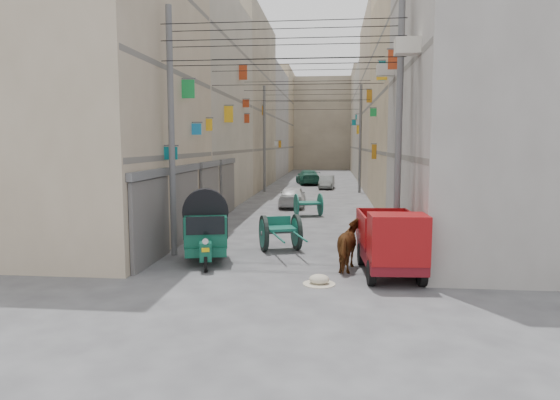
# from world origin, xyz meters

# --- Properties ---
(ground) EXTENTS (140.00, 140.00, 0.00)m
(ground) POSITION_xyz_m (0.00, 0.00, 0.00)
(ground) COLOR #434245
(ground) RESTS_ON ground
(building_row_left) EXTENTS (8.00, 62.00, 14.00)m
(building_row_left) POSITION_xyz_m (-8.00, 34.13, 6.46)
(building_row_left) COLOR #BAA78D
(building_row_left) RESTS_ON ground
(building_row_right) EXTENTS (8.00, 62.00, 14.00)m
(building_row_right) POSITION_xyz_m (8.00, 34.13, 6.46)
(building_row_right) COLOR #A49F99
(building_row_right) RESTS_ON ground
(end_cap_building) EXTENTS (22.00, 10.00, 13.00)m
(end_cap_building) POSITION_xyz_m (0.00, 66.00, 6.50)
(end_cap_building) COLOR #B0A38A
(end_cap_building) RESTS_ON ground
(shutters_left) EXTENTS (0.18, 14.40, 2.88)m
(shutters_left) POSITION_xyz_m (-3.92, 10.38, 1.49)
(shutters_left) COLOR #4E4E53
(shutters_left) RESTS_ON ground
(signboards) EXTENTS (8.22, 40.52, 5.67)m
(signboards) POSITION_xyz_m (-0.01, 21.66, 3.43)
(signboards) COLOR silver
(signboards) RESTS_ON ground
(ac_units) EXTENTS (0.70, 6.55, 3.35)m
(ac_units) POSITION_xyz_m (3.65, 7.67, 7.43)
(ac_units) COLOR beige
(ac_units) RESTS_ON ground
(utility_poles) EXTENTS (7.40, 22.20, 8.00)m
(utility_poles) POSITION_xyz_m (0.00, 17.00, 4.00)
(utility_poles) COLOR #5D5D60
(utility_poles) RESTS_ON ground
(overhead_cables) EXTENTS (7.40, 22.52, 1.12)m
(overhead_cables) POSITION_xyz_m (0.00, 14.40, 6.77)
(overhead_cables) COLOR black
(overhead_cables) RESTS_ON ground
(auto_rickshaw) EXTENTS (1.81, 2.57, 1.74)m
(auto_rickshaw) POSITION_xyz_m (-2.30, 5.17, 1.03)
(auto_rickshaw) COLOR black
(auto_rickshaw) RESTS_ON ground
(tonga_cart) EXTENTS (1.85, 2.93, 1.24)m
(tonga_cart) POSITION_xyz_m (-0.17, 7.04, 0.65)
(tonga_cart) COLOR black
(tonga_cart) RESTS_ON ground
(mini_truck) EXTENTS (1.69, 3.43, 1.88)m
(mini_truck) POSITION_xyz_m (3.22, 3.80, 0.90)
(mini_truck) COLOR black
(mini_truck) RESTS_ON ground
(second_cart) EXTENTS (1.57, 1.46, 1.15)m
(second_cart) POSITION_xyz_m (0.38, 15.36, 0.62)
(second_cart) COLOR #145A49
(second_cart) RESTS_ON ground
(feed_sack) EXTENTS (0.53, 0.43, 0.27)m
(feed_sack) POSITION_xyz_m (1.27, 3.02, 0.13)
(feed_sack) COLOR beige
(feed_sack) RESTS_ON ground
(horse) EXTENTS (1.02, 1.83, 1.47)m
(horse) POSITION_xyz_m (2.18, 4.63, 0.73)
(horse) COLOR maroon
(horse) RESTS_ON ground
(distant_car_white) EXTENTS (1.55, 3.70, 1.25)m
(distant_car_white) POSITION_xyz_m (-0.73, 18.97, 0.62)
(distant_car_white) COLOR silver
(distant_car_white) RESTS_ON ground
(distant_car_grey) EXTENTS (1.30, 3.28, 1.06)m
(distant_car_grey) POSITION_xyz_m (1.11, 31.05, 0.53)
(distant_car_grey) COLOR #555A58
(distant_car_grey) RESTS_ON ground
(distant_car_green) EXTENTS (2.63, 4.74, 1.30)m
(distant_car_green) POSITION_xyz_m (-0.64, 35.27, 0.65)
(distant_car_green) COLOR #1E5947
(distant_car_green) RESTS_ON ground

